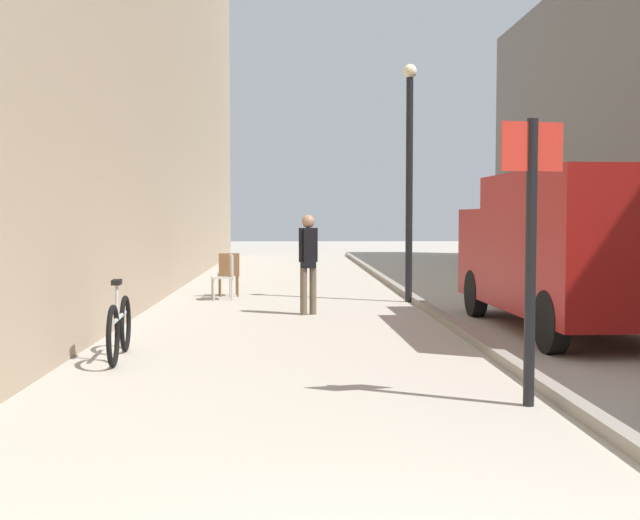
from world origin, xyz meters
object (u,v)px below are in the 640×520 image
Objects in this scene: pedestrian_main_foreground at (308,257)px; cafe_chair_near_window at (226,274)px; bicycle_leaning at (119,328)px; delivery_van at (568,247)px; cafe_chair_by_doorway at (229,271)px; lamp_post at (409,167)px; street_sign_post at (531,236)px.

cafe_chair_near_window is (-1.65, 2.52, -0.47)m from pedestrian_main_foreground.
bicycle_leaning is at bearing -139.04° from pedestrian_main_foreground.
cafe_chair_by_doorway is at bearing 134.04° from delivery_van.
cafe_chair_by_doorway is (0.73, 7.40, 0.17)m from bicycle_leaning.
pedestrian_main_foreground is at bearing -136.38° from lamp_post.
bicycle_leaning is 1.88× the size of cafe_chair_near_window.
pedestrian_main_foreground is 1.87× the size of cafe_chair_by_doorway.
lamp_post is at bearing -108.28° from cafe_chair_near_window.
street_sign_post is at bearing -114.84° from delivery_van.
street_sign_post is at bearing -35.01° from bicycle_leaning.
lamp_post is (2.07, 1.98, 1.71)m from pedestrian_main_foreground.
cafe_chair_by_doorway is (-5.47, 5.40, -0.72)m from delivery_van.
cafe_chair_near_window is at bearing 171.75° from lamp_post.
cafe_chair_by_doorway is (-1.65, 3.20, -0.47)m from pedestrian_main_foreground.
pedestrian_main_foreground is 0.99× the size of bicycle_leaning.
delivery_van is at bearing -140.81° from cafe_chair_near_window.
pedestrian_main_foreground reaches higher than cafe_chair_near_window.
pedestrian_main_foreground is 3.34m from lamp_post.
delivery_van is 2.04× the size of street_sign_post.
delivery_van is 5.65× the size of cafe_chair_near_window.
delivery_van is at bearing 13.44° from bicycle_leaning.
delivery_van is at bearing -67.31° from lamp_post.
cafe_chair_by_doorway is at bearing 97.74° from pedestrian_main_foreground.
cafe_chair_near_window is (0.73, 6.72, 0.17)m from bicycle_leaning.
street_sign_post is 1.47× the size of bicycle_leaning.
bicycle_leaning is (-4.45, -6.18, -2.34)m from lamp_post.
delivery_van reaches higher than cafe_chair_by_doorway.
bicycle_leaning is (-4.24, 2.50, -1.16)m from street_sign_post.
cafe_chair_near_window is at bearing -98.71° from cafe_chair_by_doorway.
pedestrian_main_foreground is at bearing 56.02° from bicycle_leaning.
lamp_post is at bearing 24.09° from pedestrian_main_foreground.
pedestrian_main_foreground reaches higher than bicycle_leaning.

